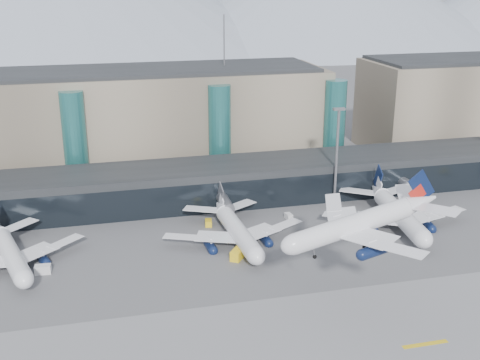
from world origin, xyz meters
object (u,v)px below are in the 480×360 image
(veh_a, at_px, (43,269))
(veh_h, at_px, (238,254))
(hero_jet, at_px, (368,216))
(jet_parked_mid, at_px, (234,222))
(jet_parked_left, at_px, (8,245))
(lightmast_mid, at_px, (337,151))
(veh_b, at_px, (208,223))
(veh_d, at_px, (386,212))
(veh_g, at_px, (289,216))
(jet_parked_right, at_px, (395,205))

(veh_a, xyz_separation_m, veh_h, (39.55, -2.98, 0.17))
(hero_jet, relative_size, veh_a, 9.93)
(hero_jet, relative_size, jet_parked_mid, 0.91)
(veh_a, bearing_deg, jet_parked_left, 140.30)
(hero_jet, bearing_deg, jet_parked_left, 145.12)
(veh_h, bearing_deg, lightmast_mid, -15.42)
(lightmast_mid, bearing_deg, jet_parked_left, -168.73)
(jet_parked_left, bearing_deg, lightmast_mid, -95.43)
(veh_b, relative_size, veh_h, 0.66)
(veh_b, height_order, veh_d, veh_d)
(veh_a, xyz_separation_m, veh_g, (56.97, 15.45, -0.21))
(jet_parked_left, distance_m, veh_b, 45.12)
(veh_d, height_order, veh_g, veh_d)
(veh_d, bearing_deg, veh_a, 142.26)
(veh_b, bearing_deg, veh_h, -162.83)
(veh_a, bearing_deg, jet_parked_mid, 13.07)
(veh_g, bearing_deg, lightmast_mid, 107.77)
(jet_parked_left, height_order, veh_g, jet_parked_left)
(jet_parked_right, bearing_deg, veh_g, 77.74)
(lightmast_mid, height_order, veh_h, lightmast_mid)
(veh_g, relative_size, veh_h, 0.61)
(lightmast_mid, relative_size, veh_d, 8.35)
(lightmast_mid, xyz_separation_m, veh_d, (9.65, -10.25, -13.54))
(lightmast_mid, height_order, veh_d, lightmast_mid)
(jet_parked_mid, bearing_deg, jet_parked_right, -92.79)
(hero_jet, height_order, jet_parked_left, hero_jet)
(jet_parked_right, xyz_separation_m, veh_h, (-41.37, -9.87, -3.50))
(veh_a, distance_m, veh_g, 59.03)
(jet_parked_mid, relative_size, veh_b, 13.44)
(veh_g, bearing_deg, veh_b, -98.85)
(jet_parked_left, xyz_separation_m, veh_h, (46.60, -9.65, -2.98))
(jet_parked_left, bearing_deg, veh_d, -103.17)
(jet_parked_mid, height_order, veh_b, jet_parked_mid)
(veh_a, height_order, veh_g, veh_a)
(lightmast_mid, distance_m, veh_g, 21.37)
(jet_parked_left, relative_size, jet_parked_right, 0.90)
(veh_g, bearing_deg, veh_d, 74.98)
(jet_parked_right, bearing_deg, veh_d, 1.76)
(jet_parked_left, xyz_separation_m, veh_g, (64.02, 8.78, -3.37))
(veh_b, bearing_deg, veh_g, -82.11)
(lightmast_mid, relative_size, veh_a, 8.11)
(jet_parked_left, height_order, veh_a, jet_parked_left)
(veh_a, bearing_deg, veh_b, 27.11)
(veh_g, bearing_deg, hero_jet, -7.97)
(jet_parked_right, xyz_separation_m, veh_g, (-23.95, 8.56, -3.88))
(veh_b, bearing_deg, jet_parked_right, -92.26)
(hero_jet, height_order, veh_g, hero_jet)
(hero_jet, distance_m, jet_parked_right, 44.36)
(lightmast_mid, height_order, veh_b, lightmast_mid)
(jet_parked_mid, xyz_separation_m, veh_a, (-41.16, -6.78, -3.30))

